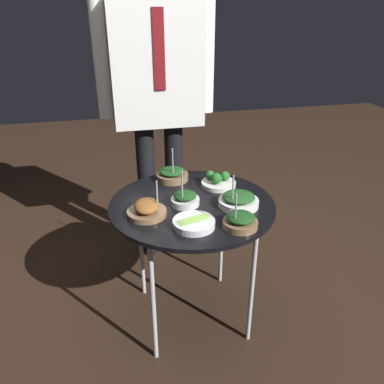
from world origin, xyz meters
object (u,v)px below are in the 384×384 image
(bowl_spinach_back_left, at_px, (239,200))
(bowl_roast_near_rim, at_px, (147,209))
(serving_cart, at_px, (192,210))
(bowl_broccoli_far_rim, at_px, (218,181))
(bowl_spinach_mid_right, at_px, (185,199))
(bowl_spinach_front_right, at_px, (172,175))
(bowl_asparagus_front_left, at_px, (194,223))
(bowl_spinach_back_right, at_px, (240,221))
(waiter_figure, at_px, (157,80))

(bowl_spinach_back_left, distance_m, bowl_roast_near_rim, 0.39)
(serving_cart, bearing_deg, bowl_broccoli_far_rim, 40.85)
(bowl_spinach_mid_right, bearing_deg, bowl_roast_near_rim, -161.63)
(bowl_spinach_front_right, bearing_deg, bowl_spinach_back_left, -56.76)
(bowl_asparagus_front_left, bearing_deg, bowl_spinach_front_right, 89.59)
(bowl_spinach_front_right, bearing_deg, bowl_broccoli_far_rim, -31.38)
(serving_cart, height_order, bowl_spinach_front_right, bowl_spinach_front_right)
(bowl_spinach_back_left, bearing_deg, bowl_roast_near_rim, 178.53)
(serving_cart, bearing_deg, bowl_roast_near_rim, -161.52)
(bowl_broccoli_far_rim, xyz_separation_m, bowl_spinach_front_right, (-0.20, 0.12, 0.00))
(bowl_asparagus_front_left, xyz_separation_m, bowl_roast_near_rim, (-0.16, 0.13, 0.01))
(bowl_spinach_mid_right, xyz_separation_m, bowl_roast_near_rim, (-0.17, -0.06, 0.00))
(bowl_asparagus_front_left, distance_m, bowl_spinach_back_right, 0.18)
(serving_cart, xyz_separation_m, bowl_asparagus_front_left, (-0.04, -0.19, 0.05))
(bowl_spinach_mid_right, distance_m, bowl_spinach_front_right, 0.27)
(bowl_asparagus_front_left, height_order, waiter_figure, waiter_figure)
(bowl_broccoli_far_rim, height_order, waiter_figure, waiter_figure)
(bowl_broccoli_far_rim, distance_m, waiter_figure, 0.64)
(bowl_broccoli_far_rim, bearing_deg, waiter_figure, 114.35)
(bowl_spinach_front_right, distance_m, waiter_figure, 0.52)
(bowl_asparagus_front_left, relative_size, waiter_figure, 0.10)
(bowl_spinach_back_right, bearing_deg, bowl_spinach_mid_right, 125.38)
(bowl_spinach_front_right, height_order, bowl_spinach_back_right, bowl_spinach_front_right)
(bowl_broccoli_far_rim, xyz_separation_m, bowl_spinach_back_left, (0.02, -0.22, 0.00))
(bowl_broccoli_far_rim, distance_m, bowl_spinach_mid_right, 0.24)
(bowl_spinach_back_right, distance_m, waiter_figure, 0.94)
(bowl_roast_near_rim, distance_m, bowl_spinach_back_right, 0.38)
(bowl_spinach_mid_right, xyz_separation_m, waiter_figure, (-0.01, 0.60, 0.40))
(serving_cart, relative_size, bowl_spinach_front_right, 4.09)
(serving_cart, height_order, bowl_spinach_back_left, bowl_spinach_back_left)
(bowl_asparagus_front_left, bearing_deg, bowl_roast_near_rim, 142.08)
(bowl_spinach_front_right, bearing_deg, bowl_roast_near_rim, -117.14)
(bowl_spinach_mid_right, bearing_deg, bowl_spinach_front_right, 90.79)
(bowl_spinach_back_left, distance_m, bowl_spinach_front_right, 0.40)
(waiter_figure, bearing_deg, bowl_spinach_mid_right, -88.74)
(bowl_spinach_mid_right, xyz_separation_m, bowl_spinach_front_right, (-0.00, 0.27, -0.00))
(bowl_spinach_back_right, height_order, waiter_figure, waiter_figure)
(serving_cart, height_order, waiter_figure, waiter_figure)
(bowl_spinach_back_left, bearing_deg, bowl_spinach_front_right, 123.24)
(bowl_broccoli_far_rim, bearing_deg, serving_cart, -139.15)
(waiter_figure, bearing_deg, serving_cart, -85.54)
(bowl_asparagus_front_left, height_order, bowl_spinach_front_right, bowl_spinach_front_right)
(bowl_spinach_mid_right, xyz_separation_m, bowl_asparagus_front_left, (-0.01, -0.18, -0.01))
(bowl_spinach_mid_right, bearing_deg, bowl_asparagus_front_left, -92.17)
(bowl_asparagus_front_left, relative_size, bowl_roast_near_rim, 1.02)
(bowl_asparagus_front_left, xyz_separation_m, bowl_spinach_back_right, (0.17, -0.05, 0.01))
(bowl_asparagus_front_left, xyz_separation_m, bowl_spinach_front_right, (0.00, 0.45, 0.01))
(bowl_broccoli_far_rim, xyz_separation_m, bowl_spinach_back_right, (-0.03, -0.38, 0.00))
(bowl_spinach_front_right, xyz_separation_m, bowl_roast_near_rim, (-0.17, -0.32, 0.00))
(bowl_spinach_back_left, bearing_deg, bowl_broccoli_far_rim, 96.28)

